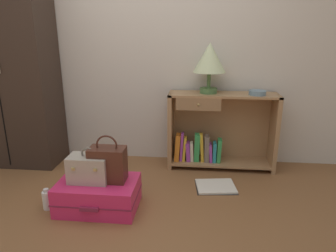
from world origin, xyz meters
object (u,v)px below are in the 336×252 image
wardrobe (9,66)px  bowl (257,93)px  table_lamp (210,59)px  bottle (47,200)px  open_book_on_floor (216,186)px  suitcase_large (98,195)px  train_case (89,168)px  handbag (108,164)px  bookshelf (216,132)px

wardrobe → bowl: (2.46, 0.03, -0.23)m
table_lamp → bottle: bearing=-142.5°
wardrobe → bowl: wardrobe is taller
wardrobe → table_lamp: (1.99, 0.08, 0.07)m
bowl → wardrobe: bearing=-179.4°
bowl → open_book_on_floor: bearing=-131.4°
wardrobe → open_book_on_floor: wardrobe is taller
bowl → suitcase_large: (-1.33, -0.86, -0.68)m
table_lamp → train_case: size_ratio=1.57×
handbag → bottle: bearing=-169.6°
bookshelf → open_book_on_floor: (-0.01, -0.48, -0.36)m
table_lamp → train_case: 1.51m
bookshelf → handbag: bearing=-134.7°
bowl → bottle: size_ratio=0.93×
suitcase_large → handbag: bearing=20.2°
bottle → open_book_on_floor: 1.44m
train_case → open_book_on_floor: (1.01, 0.43, -0.33)m
suitcase_large → train_case: size_ratio=2.04×
train_case → bottle: bearing=-169.7°
wardrobe → table_lamp: size_ratio=4.26×
wardrobe → suitcase_large: size_ratio=3.28×
handbag → bottle: handbag is taller
bottle → open_book_on_floor: size_ratio=0.45×
train_case → bottle: (-0.34, -0.06, -0.26)m
bowl → suitcase_large: bowl is taller
handbag → open_book_on_floor: 1.02m
table_lamp → bottle: (-1.27, -0.97, -1.02)m
table_lamp → bookshelf: bearing=2.2°
train_case → handbag: size_ratio=0.82×
table_lamp → open_book_on_floor: size_ratio=1.25×
bowl → handbag: bearing=-146.3°
bowl → train_case: 1.70m
suitcase_large → train_case: 0.23m
wardrobe → handbag: (1.21, -0.81, -0.66)m
handbag → wardrobe: bearing=146.4°
wardrobe → handbag: wardrobe is taller
table_lamp → train_case: (-0.93, -0.91, -0.76)m
suitcase_large → open_book_on_floor: (0.95, 0.43, -0.11)m
wardrobe → train_case: (1.07, -0.83, -0.69)m
train_case → bookshelf: bearing=41.8°
train_case → open_book_on_floor: train_case is taller
bowl → bottle: 2.09m
table_lamp → bowl: (0.46, -0.05, -0.30)m
bottle → open_book_on_floor: bottle is taller
table_lamp → bowl: bearing=-6.3°
suitcase_large → train_case: train_case is taller
bookshelf → train_case: size_ratio=3.49×
wardrobe → bowl: size_ratio=12.71×
wardrobe → handbag: 1.60m
wardrobe → bowl: 2.47m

